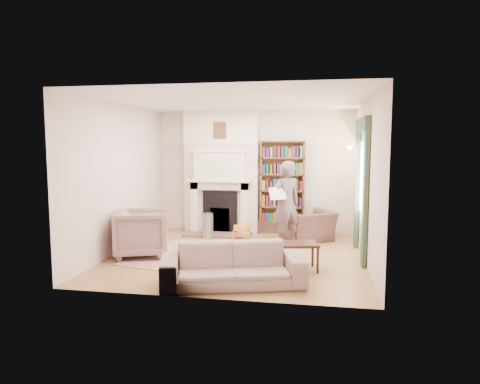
% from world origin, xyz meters
% --- Properties ---
extents(floor, '(4.50, 4.50, 0.00)m').
position_xyz_m(floor, '(0.00, 0.00, 0.00)').
color(floor, brown).
rests_on(floor, ground).
extents(ceiling, '(4.50, 4.50, 0.00)m').
position_xyz_m(ceiling, '(0.00, 0.00, 2.80)').
color(ceiling, white).
rests_on(ceiling, wall_back).
extents(wall_back, '(4.50, 0.00, 4.50)m').
position_xyz_m(wall_back, '(0.00, 2.25, 1.40)').
color(wall_back, beige).
rests_on(wall_back, floor).
extents(wall_front, '(4.50, 0.00, 4.50)m').
position_xyz_m(wall_front, '(0.00, -2.25, 1.40)').
color(wall_front, beige).
rests_on(wall_front, floor).
extents(wall_left, '(0.00, 4.50, 4.50)m').
position_xyz_m(wall_left, '(-2.25, 0.00, 1.40)').
color(wall_left, beige).
rests_on(wall_left, floor).
extents(wall_right, '(0.00, 4.50, 4.50)m').
position_xyz_m(wall_right, '(2.25, 0.00, 1.40)').
color(wall_right, beige).
rests_on(wall_right, floor).
extents(fireplace, '(1.70, 0.58, 2.80)m').
position_xyz_m(fireplace, '(-0.75, 2.05, 1.39)').
color(fireplace, beige).
rests_on(fireplace, floor).
extents(bookcase, '(1.00, 0.24, 1.85)m').
position_xyz_m(bookcase, '(0.65, 2.12, 1.18)').
color(bookcase, brown).
rests_on(bookcase, floor).
extents(window, '(0.02, 0.90, 1.30)m').
position_xyz_m(window, '(2.23, 0.40, 1.45)').
color(window, silver).
rests_on(window, wall_right).
extents(curtain_left, '(0.07, 0.32, 2.40)m').
position_xyz_m(curtain_left, '(2.20, -0.30, 1.20)').
color(curtain_left, '#294029').
rests_on(curtain_left, floor).
extents(curtain_right, '(0.07, 0.32, 2.40)m').
position_xyz_m(curtain_right, '(2.20, 1.10, 1.20)').
color(curtain_right, '#294029').
rests_on(curtain_right, floor).
extents(pelmet, '(0.09, 1.70, 0.24)m').
position_xyz_m(pelmet, '(2.19, 0.40, 2.38)').
color(pelmet, '#294029').
rests_on(pelmet, wall_right).
extents(wall_sconce, '(0.20, 0.24, 0.24)m').
position_xyz_m(wall_sconce, '(2.03, 1.50, 1.90)').
color(wall_sconce, gold).
rests_on(wall_sconce, wall_right).
extents(rug, '(3.16, 2.66, 0.01)m').
position_xyz_m(rug, '(-0.39, -0.25, 0.01)').
color(rug, '#BAA68D').
rests_on(rug, floor).
extents(armchair_reading, '(1.27, 1.23, 0.63)m').
position_xyz_m(armchair_reading, '(1.27, 1.51, 0.32)').
color(armchair_reading, '#452C24').
rests_on(armchair_reading, floor).
extents(armchair_left, '(1.19, 1.18, 0.86)m').
position_xyz_m(armchair_left, '(-1.72, -0.31, 0.43)').
color(armchair_left, gray).
rests_on(armchair_left, floor).
extents(sofa, '(2.19, 1.34, 0.60)m').
position_xyz_m(sofa, '(0.23, -1.66, 0.30)').
color(sofa, '#A69D89').
rests_on(sofa, floor).
extents(man_reading, '(0.75, 0.70, 1.71)m').
position_xyz_m(man_reading, '(0.82, 0.91, 0.86)').
color(man_reading, '#534442').
rests_on(man_reading, floor).
extents(newspaper, '(0.35, 0.29, 0.24)m').
position_xyz_m(newspaper, '(0.67, 0.71, 1.08)').
color(newspaper, white).
rests_on(newspaper, man_reading).
extents(coffee_table, '(0.78, 0.59, 0.45)m').
position_xyz_m(coffee_table, '(1.09, -0.74, 0.23)').
color(coffee_table, '#341D12').
rests_on(coffee_table, floor).
extents(paraffin_heater, '(0.25, 0.25, 0.55)m').
position_xyz_m(paraffin_heater, '(-0.91, 1.35, 0.28)').
color(paraffin_heater, '#929399').
rests_on(paraffin_heater, floor).
extents(rocking_horse, '(0.55, 0.38, 0.45)m').
position_xyz_m(rocking_horse, '(-0.13, 1.15, 0.22)').
color(rocking_horse, gold).
rests_on(rocking_horse, rug).
extents(board_game, '(0.51, 0.51, 0.03)m').
position_xyz_m(board_game, '(-0.73, -0.09, 0.03)').
color(board_game, '#DCC14D').
rests_on(board_game, rug).
extents(game_box_lid, '(0.34, 0.24, 0.05)m').
position_xyz_m(game_box_lid, '(-0.97, -0.05, 0.04)').
color(game_box_lid, '#AB1322').
rests_on(game_box_lid, rug).
extents(comic_annuals, '(0.27, 0.34, 0.02)m').
position_xyz_m(comic_annuals, '(0.40, -0.30, 0.02)').
color(comic_annuals, red).
rests_on(comic_annuals, rug).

